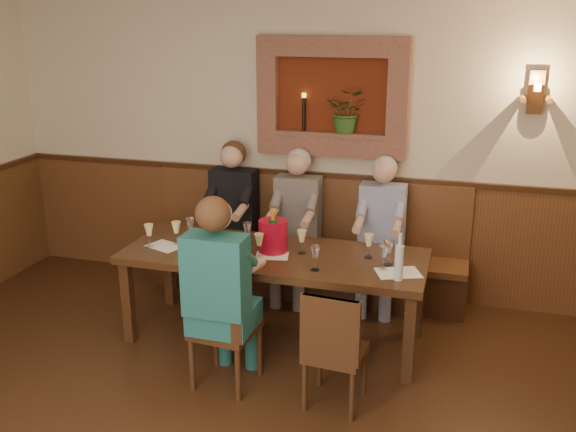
{
  "coord_description": "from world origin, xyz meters",
  "views": [
    {
      "loc": [
        1.42,
        -2.69,
        2.56
      ],
      "look_at": [
        0.1,
        1.9,
        1.05
      ],
      "focal_mm": 40.0,
      "sensor_mm": 36.0,
      "label": 1
    }
  ],
  "objects_px": {
    "chair_near_left": "(225,349)",
    "spittoon_bucket": "(273,236)",
    "person_bench_right": "(380,248)",
    "person_bench_mid": "(295,238)",
    "chair_near_right": "(334,371)",
    "person_chair_front": "(222,310)",
    "person_bench_left": "(232,231)",
    "water_bottle": "(399,262)",
    "wine_bottle_green_a": "(273,236)",
    "dining_table": "(274,262)",
    "wine_bottle_green_b": "(217,225)",
    "bench": "(304,260)"
  },
  "relations": [
    {
      "from": "spittoon_bucket",
      "to": "water_bottle",
      "type": "height_order",
      "value": "water_bottle"
    },
    {
      "from": "chair_near_left",
      "to": "spittoon_bucket",
      "type": "relative_size",
      "value": 3.64
    },
    {
      "from": "wine_bottle_green_b",
      "to": "wine_bottle_green_a",
      "type": "bearing_deg",
      "value": -11.89
    },
    {
      "from": "chair_near_right",
      "to": "person_chair_front",
      "type": "distance_m",
      "value": 0.88
    },
    {
      "from": "bench",
      "to": "wine_bottle_green_b",
      "type": "xyz_separation_m",
      "value": [
        -0.52,
        -0.86,
        0.58
      ]
    },
    {
      "from": "chair_near_right",
      "to": "person_bench_left",
      "type": "bearing_deg",
      "value": 134.46
    },
    {
      "from": "person_bench_right",
      "to": "person_bench_mid",
      "type": "bearing_deg",
      "value": -179.94
    },
    {
      "from": "chair_near_right",
      "to": "chair_near_left",
      "type": "bearing_deg",
      "value": -177.77
    },
    {
      "from": "wine_bottle_green_b",
      "to": "person_bench_right",
      "type": "bearing_deg",
      "value": 31.51
    },
    {
      "from": "wine_bottle_green_b",
      "to": "chair_near_right",
      "type": "bearing_deg",
      "value": -36.16
    },
    {
      "from": "person_bench_right",
      "to": "chair_near_left",
      "type": "bearing_deg",
      "value": -118.4
    },
    {
      "from": "bench",
      "to": "water_bottle",
      "type": "relative_size",
      "value": 8.64
    },
    {
      "from": "person_bench_mid",
      "to": "person_chair_front",
      "type": "height_order",
      "value": "person_chair_front"
    },
    {
      "from": "person_chair_front",
      "to": "spittoon_bucket",
      "type": "height_order",
      "value": "person_chair_front"
    },
    {
      "from": "person_bench_right",
      "to": "water_bottle",
      "type": "height_order",
      "value": "person_bench_right"
    },
    {
      "from": "chair_near_left",
      "to": "wine_bottle_green_b",
      "type": "bearing_deg",
      "value": 120.05
    },
    {
      "from": "dining_table",
      "to": "chair_near_left",
      "type": "xyz_separation_m",
      "value": [
        -0.14,
        -0.75,
        -0.4
      ]
    },
    {
      "from": "bench",
      "to": "person_bench_left",
      "type": "distance_m",
      "value": 0.74
    },
    {
      "from": "chair_near_right",
      "to": "wine_bottle_green_a",
      "type": "bearing_deg",
      "value": 136.07
    },
    {
      "from": "person_bench_mid",
      "to": "bench",
      "type": "bearing_deg",
      "value": 62.04
    },
    {
      "from": "chair_near_left",
      "to": "person_chair_front",
      "type": "relative_size",
      "value": 0.66
    },
    {
      "from": "person_bench_left",
      "to": "chair_near_right",
      "type": "bearing_deg",
      "value": -50.2
    },
    {
      "from": "person_chair_front",
      "to": "wine_bottle_green_a",
      "type": "bearing_deg",
      "value": 79.61
    },
    {
      "from": "person_bench_mid",
      "to": "wine_bottle_green_b",
      "type": "xyz_separation_m",
      "value": [
        -0.46,
        -0.76,
        0.33
      ]
    },
    {
      "from": "person_bench_left",
      "to": "water_bottle",
      "type": "relative_size",
      "value": 4.15
    },
    {
      "from": "dining_table",
      "to": "spittoon_bucket",
      "type": "distance_m",
      "value": 0.21
    },
    {
      "from": "chair_near_left",
      "to": "spittoon_bucket",
      "type": "distance_m",
      "value": 1.0
    },
    {
      "from": "spittoon_bucket",
      "to": "wine_bottle_green_a",
      "type": "xyz_separation_m",
      "value": [
        0.02,
        -0.06,
        0.02
      ]
    },
    {
      "from": "person_bench_left",
      "to": "dining_table",
      "type": "bearing_deg",
      "value": -50.72
    },
    {
      "from": "person_bench_mid",
      "to": "person_bench_right",
      "type": "bearing_deg",
      "value": 0.06
    },
    {
      "from": "person_chair_front",
      "to": "chair_near_left",
      "type": "bearing_deg",
      "value": 94.66
    },
    {
      "from": "person_bench_right",
      "to": "spittoon_bucket",
      "type": "xyz_separation_m",
      "value": [
        -0.74,
        -0.81,
        0.31
      ]
    },
    {
      "from": "chair_near_right",
      "to": "person_chair_front",
      "type": "height_order",
      "value": "person_chair_front"
    },
    {
      "from": "spittoon_bucket",
      "to": "wine_bottle_green_b",
      "type": "bearing_deg",
      "value": 174.15
    },
    {
      "from": "dining_table",
      "to": "chair_near_right",
      "type": "distance_m",
      "value": 1.12
    },
    {
      "from": "person_bench_right",
      "to": "water_bottle",
      "type": "relative_size",
      "value": 3.98
    },
    {
      "from": "person_bench_left",
      "to": "water_bottle",
      "type": "bearing_deg",
      "value": -33.15
    },
    {
      "from": "chair_near_right",
      "to": "person_chair_front",
      "type": "bearing_deg",
      "value": -176.11
    },
    {
      "from": "bench",
      "to": "person_bench_right",
      "type": "distance_m",
      "value": 0.77
    },
    {
      "from": "dining_table",
      "to": "chair_near_left",
      "type": "relative_size",
      "value": 2.53
    },
    {
      "from": "wine_bottle_green_b",
      "to": "water_bottle",
      "type": "relative_size",
      "value": 1.12
    },
    {
      "from": "chair_near_left",
      "to": "person_bench_left",
      "type": "relative_size",
      "value": 0.66
    },
    {
      "from": "water_bottle",
      "to": "person_bench_right",
      "type": "bearing_deg",
      "value": 104.47
    },
    {
      "from": "wine_bottle_green_b",
      "to": "spittoon_bucket",
      "type": "bearing_deg",
      "value": -5.85
    },
    {
      "from": "person_bench_left",
      "to": "wine_bottle_green_a",
      "type": "relative_size",
      "value": 3.82
    },
    {
      "from": "person_bench_right",
      "to": "spittoon_bucket",
      "type": "distance_m",
      "value": 1.14
    },
    {
      "from": "person_bench_mid",
      "to": "water_bottle",
      "type": "xyz_separation_m",
      "value": [
        1.06,
        -1.11,
        0.31
      ]
    },
    {
      "from": "person_bench_mid",
      "to": "wine_bottle_green_a",
      "type": "height_order",
      "value": "person_bench_mid"
    },
    {
      "from": "spittoon_bucket",
      "to": "wine_bottle_green_a",
      "type": "height_order",
      "value": "wine_bottle_green_a"
    },
    {
      "from": "chair_near_right",
      "to": "person_bench_right",
      "type": "xyz_separation_m",
      "value": [
        0.05,
        1.63,
        0.32
      ]
    }
  ]
}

